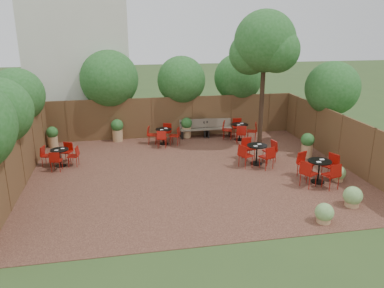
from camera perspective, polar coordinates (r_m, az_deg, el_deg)
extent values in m
plane|color=#354F23|center=(14.63, 0.09, -4.33)|extent=(80.00, 80.00, 0.00)
cube|color=#331C15|center=(14.63, 0.09, -4.30)|extent=(12.00, 10.00, 0.02)
cube|color=#50351D|center=(19.04, -2.74, 4.00)|extent=(12.00, 0.08, 2.00)
cube|color=#50351D|center=(14.48, -23.94, -1.93)|extent=(0.08, 10.00, 2.00)
cube|color=#50351D|center=(16.46, 21.07, 0.64)|extent=(0.08, 10.00, 2.00)
cube|color=silver|center=(21.48, -16.34, 12.98)|extent=(5.00, 4.00, 8.00)
sphere|color=#1E561C|center=(17.06, -24.47, 6.55)|extent=(2.19, 2.19, 2.19)
sphere|color=#1E561C|center=(19.22, -12.13, 9.33)|extent=(2.79, 2.79, 2.79)
sphere|color=#1E561C|center=(19.38, -1.59, 9.41)|extent=(2.39, 2.39, 2.39)
sphere|color=#1E561C|center=(20.26, 6.85, 9.72)|extent=(2.47, 2.47, 2.47)
sphere|color=#1E561C|center=(18.07, 20.03, 7.75)|extent=(2.36, 2.36, 2.36)
cylinder|color=black|center=(17.45, 10.33, 7.45)|extent=(0.23, 0.23, 4.92)
sphere|color=#1E561C|center=(17.21, 10.74, 14.73)|extent=(2.63, 2.63, 2.63)
sphere|color=#1E561C|center=(17.44, 8.58, 13.08)|extent=(1.84, 1.84, 1.84)
sphere|color=#1E561C|center=(17.01, 12.46, 13.43)|extent=(1.92, 1.92, 1.92)
cube|color=brown|center=(18.91, 0.41, 2.15)|extent=(1.45, 0.44, 0.05)
cube|color=brown|center=(19.03, 0.30, 3.06)|extent=(1.45, 0.11, 0.44)
cube|color=black|center=(18.86, -1.55, 1.40)|extent=(0.06, 0.43, 0.39)
cube|color=black|center=(19.11, 2.34, 1.61)|extent=(0.06, 0.43, 0.39)
cube|color=brown|center=(19.16, 3.77, 2.29)|extent=(1.46, 0.58, 0.05)
cube|color=brown|center=(19.27, 3.65, 3.17)|extent=(1.42, 0.27, 0.43)
cube|color=black|center=(19.07, 1.88, 1.57)|extent=(0.10, 0.43, 0.38)
cube|color=black|center=(19.39, 5.60, 1.76)|extent=(0.10, 0.43, 0.38)
cylinder|color=black|center=(18.08, -4.18, 0.05)|extent=(0.43, 0.43, 0.03)
cylinder|color=black|center=(17.98, -4.21, 1.10)|extent=(0.05, 0.05, 0.68)
cylinder|color=black|center=(17.88, -4.23, 2.17)|extent=(0.74, 0.74, 0.03)
cube|color=white|center=(17.96, -3.89, 2.32)|extent=(0.16, 0.13, 0.01)
cube|color=white|center=(17.75, -4.50, 2.12)|extent=(0.16, 0.13, 0.01)
cylinder|color=black|center=(14.50, 18.07, -5.31)|extent=(0.48, 0.48, 0.03)
cylinder|color=black|center=(14.36, 18.21, -3.89)|extent=(0.05, 0.05, 0.76)
cylinder|color=black|center=(14.23, 18.36, -2.42)|extent=(0.82, 0.82, 0.03)
cube|color=white|center=(14.35, 18.66, -2.18)|extent=(0.18, 0.16, 0.02)
cube|color=white|center=(14.06, 18.23, -2.54)|extent=(0.18, 0.16, 0.02)
cylinder|color=black|center=(16.14, -18.79, -3.05)|extent=(0.41, 0.41, 0.03)
cylinder|color=black|center=(16.04, -18.90, -1.94)|extent=(0.05, 0.05, 0.65)
cylinder|color=black|center=(15.93, -19.02, -0.81)|extent=(0.71, 0.71, 0.03)
cube|color=white|center=(15.98, -18.60, -0.63)|extent=(0.15, 0.12, 0.01)
cube|color=white|center=(15.84, -19.41, -0.88)|extent=(0.15, 0.12, 0.01)
cylinder|color=black|center=(18.80, 7.00, 0.66)|extent=(0.46, 0.46, 0.03)
cylinder|color=black|center=(18.70, 7.04, 1.76)|extent=(0.05, 0.05, 0.74)
cylinder|color=black|center=(18.60, 7.09, 2.88)|extent=(0.80, 0.80, 0.03)
cube|color=white|center=(18.71, 7.38, 3.03)|extent=(0.17, 0.14, 0.02)
cube|color=white|center=(18.45, 6.89, 2.84)|extent=(0.17, 0.14, 0.02)
cylinder|color=black|center=(15.72, 9.46, -2.87)|extent=(0.47, 0.47, 0.03)
cylinder|color=black|center=(15.59, 9.52, -1.56)|extent=(0.05, 0.05, 0.75)
cylinder|color=black|center=(15.47, 9.59, -0.22)|extent=(0.81, 0.81, 0.03)
cube|color=white|center=(15.58, 9.93, -0.01)|extent=(0.17, 0.14, 0.02)
cube|color=white|center=(15.31, 9.39, -0.30)|extent=(0.17, 0.14, 0.02)
cylinder|color=tan|center=(18.76, -10.93, 1.27)|extent=(0.48, 0.48, 0.56)
sphere|color=#1E561C|center=(18.63, -11.01, 2.73)|extent=(0.58, 0.58, 0.58)
cylinder|color=tan|center=(19.03, -0.81, 1.76)|extent=(0.45, 0.45, 0.52)
sphere|color=#1E561C|center=(18.91, -0.81, 3.11)|extent=(0.54, 0.54, 0.54)
cylinder|color=tan|center=(18.65, -19.84, 0.33)|extent=(0.43, 0.43, 0.50)
sphere|color=#1E561C|center=(18.53, -19.98, 1.64)|extent=(0.52, 0.52, 0.52)
cylinder|color=tan|center=(16.97, 16.58, -0.94)|extent=(0.47, 0.47, 0.53)
sphere|color=#1E561C|center=(16.83, 16.72, 0.60)|extent=(0.56, 0.56, 0.56)
cylinder|color=tan|center=(13.04, 22.55, -8.05)|extent=(0.43, 0.43, 0.19)
sphere|color=#6F9D51|center=(12.94, 22.68, -7.07)|extent=(0.58, 0.58, 0.58)
cylinder|color=tan|center=(11.77, 18.88, -10.49)|extent=(0.39, 0.39, 0.18)
sphere|color=#6F9D51|center=(11.67, 18.98, -9.53)|extent=(0.53, 0.53, 0.53)
cylinder|color=tan|center=(14.84, 20.75, -4.78)|extent=(0.38, 0.38, 0.17)
sphere|color=#6F9D51|center=(14.76, 20.84, -4.00)|extent=(0.52, 0.52, 0.52)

